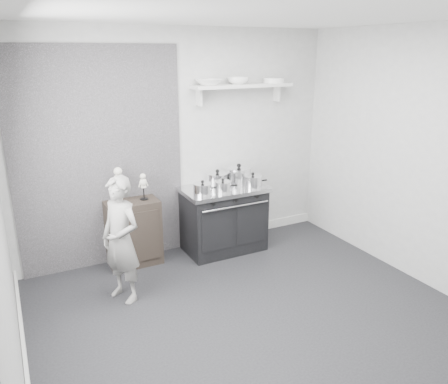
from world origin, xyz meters
The scene contains 16 objects.
ground centered at (0.00, 0.00, 0.00)m, with size 4.00×4.00×0.00m, color black.
room_shell centered at (-0.09, 0.15, 1.64)m, with size 4.02×3.62×2.71m.
wall_shelf centered at (0.80, 1.68, 2.01)m, with size 1.30×0.26×0.24m.
stove centered at (0.44, 1.48, 0.42)m, with size 1.03×0.64×0.82m.
side_cabinet centered at (-0.68, 1.61, 0.39)m, with size 0.60×0.35×0.78m, color black.
child centered at (-0.99, 0.90, 0.65)m, with size 0.47×0.31×1.30m, color gray.
pot_front_left centered at (0.10, 1.35, 0.89)m, with size 0.31×0.22×0.17m.
pot_back_left centered at (0.43, 1.62, 0.90)m, with size 0.36×0.27×0.20m.
pot_back_right centered at (0.71, 1.57, 0.92)m, with size 0.40×0.31×0.25m.
pot_front_right centered at (0.76, 1.32, 0.90)m, with size 0.31×0.23×0.19m.
pot_front_center centered at (0.36, 1.34, 0.89)m, with size 0.29×0.20×0.16m.
skeleton_full centered at (-0.81, 1.61, 1.02)m, with size 0.14×0.09×0.48m, color silver, non-canonical shape.
skeleton_torso centered at (-0.53, 1.61, 0.96)m, with size 0.10×0.06×0.36m, color silver, non-canonical shape.
bowl_large centered at (0.34, 1.67, 2.08)m, with size 0.30×0.30×0.07m, color white.
bowl_small centered at (0.74, 1.67, 2.08)m, with size 0.26×0.26×0.08m, color white.
plate_stack centered at (1.25, 1.67, 2.07)m, with size 0.26×0.26×0.06m, color white.
Camera 1 is at (-1.89, -3.07, 2.42)m, focal length 35.00 mm.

